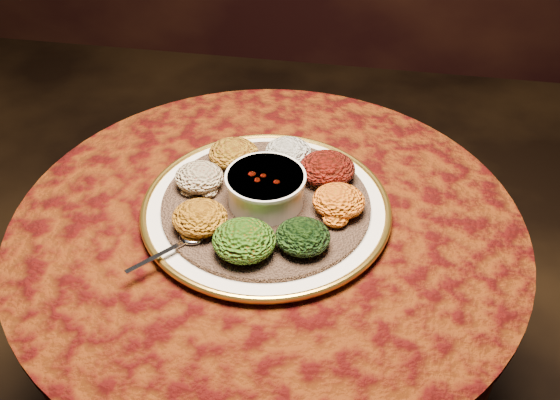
# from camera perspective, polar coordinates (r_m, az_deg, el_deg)

# --- Properties ---
(table) EXTENTS (0.96, 0.96, 0.73)m
(table) POSITION_cam_1_polar(r_m,az_deg,el_deg) (1.29, -1.08, -7.81)
(table) COLOR black
(table) RESTS_ON ground
(platter) EXTENTS (0.55, 0.55, 0.02)m
(platter) POSITION_cam_1_polar(r_m,az_deg,el_deg) (1.17, -1.28, -0.73)
(platter) COLOR white
(platter) RESTS_ON table
(injera) EXTENTS (0.48, 0.48, 0.01)m
(injera) POSITION_cam_1_polar(r_m,az_deg,el_deg) (1.17, -1.29, -0.33)
(injera) COLOR brown
(injera) RESTS_ON platter
(stew_bowl) EXTENTS (0.15, 0.15, 0.06)m
(stew_bowl) POSITION_cam_1_polar(r_m,az_deg,el_deg) (1.14, -1.32, 1.22)
(stew_bowl) COLOR silver
(stew_bowl) RESTS_ON injera
(spoon) EXTENTS (0.11, 0.11, 0.01)m
(spoon) POSITION_cam_1_polar(r_m,az_deg,el_deg) (1.09, -8.62, -3.73)
(spoon) COLOR silver
(spoon) RESTS_ON injera
(portion_ayib) EXTENTS (0.09, 0.09, 0.04)m
(portion_ayib) POSITION_cam_1_polar(r_m,az_deg,el_deg) (1.25, 0.75, 4.45)
(portion_ayib) COLOR beige
(portion_ayib) RESTS_ON injera
(portion_kitfo) EXTENTS (0.11, 0.10, 0.05)m
(portion_kitfo) POSITION_cam_1_polar(r_m,az_deg,el_deg) (1.20, 4.34, 2.89)
(portion_kitfo) COLOR black
(portion_kitfo) RESTS_ON injera
(portion_tikil) EXTENTS (0.10, 0.09, 0.05)m
(portion_tikil) POSITION_cam_1_polar(r_m,az_deg,el_deg) (1.13, 5.39, -0.08)
(portion_tikil) COLOR #B8870F
(portion_tikil) RESTS_ON injera
(portion_gomen) EXTENTS (0.10, 0.09, 0.05)m
(portion_gomen) POSITION_cam_1_polar(r_m,az_deg,el_deg) (1.06, 2.09, -3.37)
(portion_gomen) COLOR black
(portion_gomen) RESTS_ON injera
(portion_mixveg) EXTENTS (0.11, 0.10, 0.05)m
(portion_mixveg) POSITION_cam_1_polar(r_m,az_deg,el_deg) (1.05, -3.30, -3.70)
(portion_mixveg) COLOR #8B3C09
(portion_mixveg) RESTS_ON injera
(portion_kik) EXTENTS (0.10, 0.09, 0.05)m
(portion_kik) POSITION_cam_1_polar(r_m,az_deg,el_deg) (1.10, -7.35, -1.61)
(portion_kik) COLOR #B56A0F
(portion_kik) RESTS_ON injera
(portion_timatim) EXTENTS (0.09, 0.09, 0.04)m
(portion_timatim) POSITION_cam_1_polar(r_m,az_deg,el_deg) (1.19, -7.39, 2.09)
(portion_timatim) COLOR maroon
(portion_timatim) RESTS_ON injera
(portion_shiro) EXTENTS (0.10, 0.10, 0.05)m
(portion_shiro) POSITION_cam_1_polar(r_m,az_deg,el_deg) (1.24, -4.25, 4.24)
(portion_shiro) COLOR #926611
(portion_shiro) RESTS_ON injera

